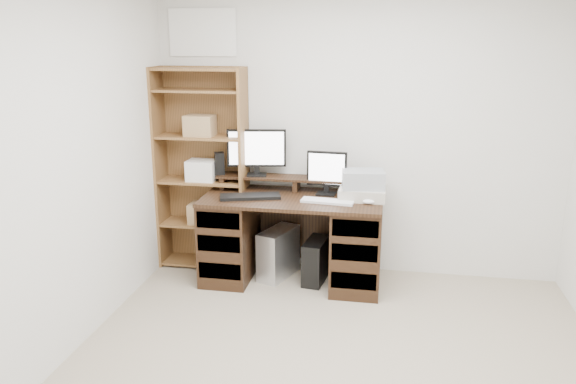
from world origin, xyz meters
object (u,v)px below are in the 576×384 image
(monitor_small, at_px, (327,171))
(tower_black, at_px, (316,261))
(tower_silver, at_px, (278,253))
(desk, at_px, (292,237))
(monitor_wide, at_px, (257,150))
(printer, at_px, (363,193))
(bookshelf, at_px, (203,168))

(monitor_small, xyz_separation_m, tower_black, (-0.07, -0.12, -0.77))
(monitor_small, distance_m, tower_silver, 0.84)
(desk, relative_size, monitor_wide, 2.94)
(tower_black, bearing_deg, monitor_small, 69.38)
(monitor_small, height_order, tower_black, monitor_small)
(monitor_wide, bearing_deg, desk, -40.70)
(printer, xyz_separation_m, bookshelf, (-1.43, 0.17, 0.12))
(tower_silver, relative_size, tower_black, 1.11)
(monitor_wide, relative_size, tower_silver, 1.18)
(monitor_wide, bearing_deg, bookshelf, 170.30)
(bookshelf, bearing_deg, printer, -6.82)
(tower_black, relative_size, bookshelf, 0.22)
(monitor_small, xyz_separation_m, printer, (0.31, -0.09, -0.15))
(tower_silver, bearing_deg, monitor_small, 31.29)
(printer, bearing_deg, desk, -174.48)
(monitor_wide, relative_size, bookshelf, 0.28)
(monitor_wide, height_order, bookshelf, bookshelf)
(monitor_small, bearing_deg, bookshelf, 179.57)
(tower_silver, distance_m, bookshelf, 1.02)
(desk, height_order, tower_black, desk)
(printer, relative_size, tower_black, 0.97)
(tower_black, bearing_deg, monitor_wide, 167.63)
(printer, xyz_separation_m, tower_black, (-0.38, -0.03, -0.61))
(monitor_wide, height_order, printer, monitor_wide)
(desk, xyz_separation_m, monitor_small, (0.27, 0.13, 0.56))
(desk, height_order, monitor_wide, monitor_wide)
(monitor_wide, xyz_separation_m, tower_black, (0.56, -0.20, -0.91))
(tower_silver, bearing_deg, monitor_wide, 163.83)
(monitor_wide, distance_m, tower_silver, 0.92)
(bookshelf, bearing_deg, tower_black, -10.95)
(bookshelf, bearing_deg, desk, -14.06)
(monitor_wide, distance_m, monitor_small, 0.65)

